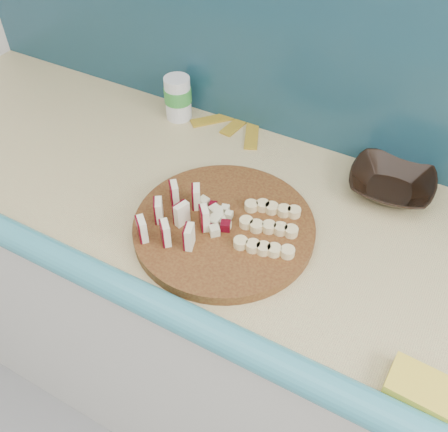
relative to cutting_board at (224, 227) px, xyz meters
The scene contains 10 objects.
kitchen_counter 0.49m from the cutting_board, 30.88° to the left, with size 2.20×0.63×0.91m.
backsplash 0.46m from the cutting_board, 69.80° to the left, with size 2.20×0.02×0.50m, color teal.
cutting_board is the anchor object (origin of this frame).
apple_wedges 0.10m from the cutting_board, 148.38° to the right, with size 0.11×0.16×0.05m.
apple_chunks 0.03m from the cutting_board, 165.37° to the right, with size 0.06×0.06×0.02m.
banana_slices 0.09m from the cutting_board, 16.03° to the left, with size 0.14×0.16×0.02m.
brown_bowl 0.38m from the cutting_board, 46.94° to the left, with size 0.18×0.18×0.04m, color black.
canister 0.43m from the cutting_board, 134.73° to the left, with size 0.07×0.07×0.11m.
sponge 0.46m from the cutting_board, 20.11° to the right, with size 0.10×0.07×0.03m, color yellow.
banana_peel 0.38m from the cutting_board, 113.65° to the left, with size 0.21×0.18×0.01m.
Camera 1 is at (0.30, 0.81, 1.65)m, focal length 40.00 mm.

